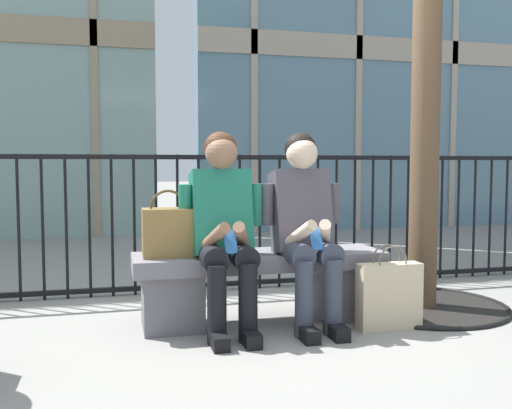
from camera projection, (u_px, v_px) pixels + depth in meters
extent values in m
plane|color=gray|center=(260.00, 322.00, 3.63)|extent=(60.00, 60.00, 0.00)
cube|color=slate|center=(260.00, 260.00, 3.60)|extent=(1.60, 0.44, 0.10)
cube|color=slate|center=(172.00, 300.00, 3.48)|extent=(0.36, 0.37, 0.35)
cube|color=slate|center=(341.00, 290.00, 3.75)|extent=(0.36, 0.37, 0.35)
cylinder|color=black|center=(211.00, 256.00, 3.34)|extent=(0.15, 0.40, 0.15)
cylinder|color=black|center=(217.00, 305.00, 3.16)|extent=(0.11, 0.11, 0.45)
cube|color=black|center=(219.00, 340.00, 3.11)|extent=(0.09, 0.22, 0.08)
cylinder|color=black|center=(240.00, 255.00, 3.38)|extent=(0.15, 0.40, 0.15)
cylinder|color=black|center=(248.00, 303.00, 3.20)|extent=(0.11, 0.11, 0.45)
cube|color=black|center=(251.00, 338.00, 3.16)|extent=(0.09, 0.22, 0.08)
cube|color=#1E7259|center=(221.00, 213.00, 3.48)|extent=(0.36, 0.30, 0.55)
cylinder|color=#1E7259|center=(185.00, 206.00, 3.42)|extent=(0.08, 0.08, 0.26)
cylinder|color=#8E664C|center=(215.00, 237.00, 3.25)|extent=(0.16, 0.28, 0.20)
cylinder|color=#1E7259|center=(256.00, 205.00, 3.53)|extent=(0.08, 0.08, 0.26)
cylinder|color=#8E664C|center=(242.00, 237.00, 3.29)|extent=(0.16, 0.28, 0.20)
cube|color=#2D6BB7|center=(230.00, 242.00, 3.22)|extent=(0.07, 0.10, 0.13)
sphere|color=#8E664C|center=(221.00, 153.00, 3.43)|extent=(0.20, 0.20, 0.20)
sphere|color=#472816|center=(220.00, 148.00, 3.46)|extent=(0.20, 0.20, 0.20)
cylinder|color=#383D4C|center=(294.00, 253.00, 3.46)|extent=(0.15, 0.40, 0.15)
cylinder|color=#383D4C|center=(304.00, 299.00, 3.29)|extent=(0.11, 0.11, 0.45)
cube|color=black|center=(307.00, 333.00, 3.24)|extent=(0.09, 0.22, 0.08)
cylinder|color=#383D4C|center=(321.00, 251.00, 3.51)|extent=(0.15, 0.40, 0.15)
cylinder|color=#383D4C|center=(333.00, 298.00, 3.33)|extent=(0.11, 0.11, 0.45)
cube|color=black|center=(337.00, 331.00, 3.29)|extent=(0.09, 0.22, 0.08)
cube|color=#4C4751|center=(301.00, 212.00, 3.60)|extent=(0.36, 0.30, 0.55)
cylinder|color=#4C4751|center=(267.00, 204.00, 3.55)|extent=(0.08, 0.08, 0.26)
cylinder|color=beige|center=(300.00, 235.00, 3.38)|extent=(0.16, 0.28, 0.20)
cylinder|color=#4C4751|center=(333.00, 203.00, 3.65)|extent=(0.08, 0.08, 0.26)
cylinder|color=beige|center=(325.00, 234.00, 3.42)|extent=(0.16, 0.28, 0.20)
cube|color=#2D6BB7|center=(316.00, 239.00, 3.34)|extent=(0.07, 0.10, 0.13)
sphere|color=beige|center=(302.00, 153.00, 3.56)|extent=(0.20, 0.20, 0.20)
sphere|color=black|center=(300.00, 149.00, 3.58)|extent=(0.20, 0.20, 0.20)
cube|color=olive|center=(168.00, 232.00, 3.43)|extent=(0.31, 0.20, 0.29)
torus|color=brown|center=(168.00, 208.00, 3.42)|extent=(0.22, 0.02, 0.22)
cube|color=beige|center=(389.00, 296.00, 3.46)|extent=(0.40, 0.12, 0.41)
torus|color=#685E4C|center=(393.00, 261.00, 3.40)|extent=(0.19, 0.01, 0.19)
torus|color=#685E4C|center=(386.00, 259.00, 3.48)|extent=(0.19, 0.01, 0.19)
cylinder|color=black|center=(19.00, 228.00, 4.13)|extent=(0.02, 0.02, 1.09)
cylinder|color=black|center=(43.00, 228.00, 4.17)|extent=(0.02, 0.02, 1.09)
cylinder|color=black|center=(66.00, 227.00, 4.21)|extent=(0.02, 0.02, 1.09)
cylinder|color=black|center=(89.00, 226.00, 4.25)|extent=(0.02, 0.02, 1.09)
cylinder|color=black|center=(112.00, 226.00, 4.29)|extent=(0.02, 0.02, 1.09)
cylinder|color=black|center=(134.00, 225.00, 4.33)|extent=(0.02, 0.02, 1.09)
cylinder|color=black|center=(156.00, 225.00, 4.38)|extent=(0.02, 0.02, 1.09)
cylinder|color=black|center=(178.00, 224.00, 4.42)|extent=(0.02, 0.02, 1.09)
cylinder|color=black|center=(199.00, 224.00, 4.46)|extent=(0.02, 0.02, 1.09)
cylinder|color=black|center=(219.00, 223.00, 4.50)|extent=(0.02, 0.02, 1.09)
cylinder|color=black|center=(240.00, 222.00, 4.54)|extent=(0.02, 0.02, 1.09)
cylinder|color=black|center=(260.00, 222.00, 4.58)|extent=(0.02, 0.02, 1.09)
cylinder|color=black|center=(279.00, 221.00, 4.62)|extent=(0.02, 0.02, 1.09)
cylinder|color=black|center=(299.00, 221.00, 4.66)|extent=(0.02, 0.02, 1.09)
cylinder|color=black|center=(318.00, 220.00, 4.70)|extent=(0.02, 0.02, 1.09)
cylinder|color=black|center=(336.00, 220.00, 4.74)|extent=(0.02, 0.02, 1.09)
cylinder|color=black|center=(354.00, 220.00, 4.78)|extent=(0.02, 0.02, 1.09)
cylinder|color=black|center=(372.00, 219.00, 4.82)|extent=(0.02, 0.02, 1.09)
cylinder|color=black|center=(390.00, 219.00, 4.86)|extent=(0.02, 0.02, 1.09)
cylinder|color=black|center=(407.00, 218.00, 4.90)|extent=(0.02, 0.02, 1.09)
cylinder|color=black|center=(425.00, 218.00, 4.95)|extent=(0.02, 0.02, 1.09)
cylinder|color=black|center=(441.00, 217.00, 4.99)|extent=(0.02, 0.02, 1.09)
cylinder|color=black|center=(458.00, 217.00, 5.03)|extent=(0.02, 0.02, 1.09)
cylinder|color=black|center=(474.00, 216.00, 5.07)|extent=(0.02, 0.02, 1.09)
cylinder|color=black|center=(490.00, 216.00, 5.11)|extent=(0.02, 0.02, 1.09)
cylinder|color=black|center=(506.00, 216.00, 5.15)|extent=(0.02, 0.02, 1.09)
cube|color=black|center=(230.00, 283.00, 4.55)|extent=(8.48, 0.04, 0.04)
cube|color=black|center=(229.00, 157.00, 4.48)|extent=(8.48, 0.04, 0.04)
cylinder|color=black|center=(421.00, 306.00, 4.00)|extent=(1.16, 1.16, 0.01)
torus|color=black|center=(421.00, 305.00, 4.00)|extent=(1.19, 1.19, 0.03)
cylinder|color=brown|center=(427.00, 64.00, 3.88)|extent=(0.20, 0.20, 3.40)
cube|color=#AD9E8C|center=(455.00, 53.00, 9.03)|extent=(8.29, 0.04, 0.36)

